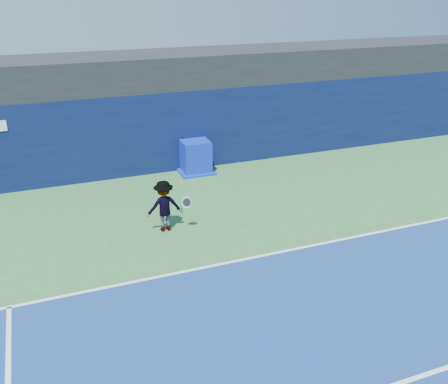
{
  "coord_description": "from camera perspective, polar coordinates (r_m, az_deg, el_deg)",
  "views": [
    {
      "loc": [
        -3.89,
        -7.29,
        6.67
      ],
      "look_at": [
        0.98,
        5.2,
        1.0
      ],
      "focal_mm": 40.0,
      "sensor_mm": 36.0,
      "label": 1
    }
  ],
  "objects": [
    {
      "name": "back_wall_assembly",
      "position": [
        18.93,
        -8.7,
        6.81
      ],
      "size": [
        36.0,
        1.03,
        3.0
      ],
      "color": "#0A143B",
      "rests_on": "ground"
    },
    {
      "name": "equipment_cart",
      "position": [
        18.82,
        -3.31,
        3.95
      ],
      "size": [
        1.31,
        1.31,
        1.23
      ],
      "color": "#0C21B1",
      "rests_on": "ground"
    },
    {
      "name": "baseline",
      "position": [
        12.86,
        -0.52,
        -8.27
      ],
      "size": [
        24.0,
        0.1,
        0.01
      ],
      "primitive_type": "cube",
      "color": "white",
      "rests_on": "ground"
    },
    {
      "name": "ground",
      "position": [
        10.62,
        5.47,
        -16.12
      ],
      "size": [
        80.0,
        80.0,
        0.0
      ],
      "primitive_type": "plane",
      "color": "#316D37",
      "rests_on": "ground"
    },
    {
      "name": "stadium_band",
      "position": [
        19.43,
        -9.76,
        13.52
      ],
      "size": [
        36.0,
        3.0,
        1.2
      ],
      "primitive_type": "cube",
      "color": "black",
      "rests_on": "back_wall_assembly"
    },
    {
      "name": "tennis_ball",
      "position": [
        14.57,
        -4.95,
        1.16
      ],
      "size": [
        0.06,
        0.06,
        0.06
      ],
      "color": "yellow",
      "rests_on": "ground"
    },
    {
      "name": "tennis_player",
      "position": [
        14.34,
        -6.86,
        -1.58
      ],
      "size": [
        1.22,
        0.66,
        1.52
      ],
      "color": "silver",
      "rests_on": "ground"
    }
  ]
}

